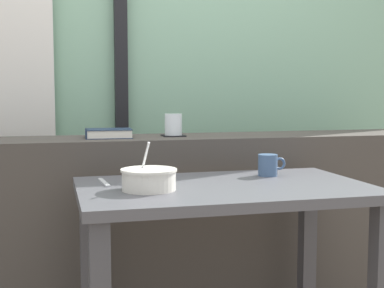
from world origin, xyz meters
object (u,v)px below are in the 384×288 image
(juice_glass, at_px, (173,125))
(soup_bowl, at_px, (149,180))
(coaster_square, at_px, (173,136))
(breakfast_table, at_px, (224,221))
(fork_utensil, at_px, (104,182))
(closed_book, at_px, (108,133))
(ceramic_mug, at_px, (268,165))

(juice_glass, height_order, soup_bowl, juice_glass)
(soup_bowl, bearing_deg, coaster_square, 70.36)
(breakfast_table, distance_m, fork_utensil, 0.46)
(breakfast_table, height_order, fork_utensil, fork_utensil)
(coaster_square, distance_m, fork_utensil, 0.60)
(juice_glass, xyz_separation_m, soup_bowl, (-0.23, -0.64, -0.14))
(closed_book, bearing_deg, ceramic_mug, -37.18)
(juice_glass, bearing_deg, ceramic_mug, -57.80)
(breakfast_table, bearing_deg, juice_glass, 94.76)
(breakfast_table, xyz_separation_m, closed_book, (-0.35, 0.59, 0.28))
(fork_utensil, bearing_deg, soup_bowl, -57.65)
(soup_bowl, xyz_separation_m, ceramic_mug, (0.51, 0.19, 0.01))
(breakfast_table, relative_size, soup_bowl, 5.42)
(juice_glass, bearing_deg, closed_book, -178.43)
(coaster_square, distance_m, ceramic_mug, 0.54)
(juice_glass, bearing_deg, coaster_square, 0.00)
(juice_glass, height_order, fork_utensil, juice_glass)
(juice_glass, bearing_deg, breakfast_table, -85.24)
(closed_book, height_order, ceramic_mug, closed_book)
(ceramic_mug, bearing_deg, soup_bowl, -159.64)
(juice_glass, relative_size, ceramic_mug, 0.88)
(closed_book, distance_m, soup_bowl, 0.64)
(fork_utensil, bearing_deg, coaster_square, 47.34)
(ceramic_mug, bearing_deg, closed_book, 142.82)
(breakfast_table, relative_size, fork_utensil, 6.05)
(coaster_square, relative_size, closed_book, 0.48)
(coaster_square, height_order, juice_glass, juice_glass)
(coaster_square, xyz_separation_m, ceramic_mug, (0.28, -0.45, -0.09))
(closed_book, relative_size, soup_bowl, 1.10)
(closed_book, bearing_deg, coaster_square, 1.57)
(juice_glass, relative_size, closed_book, 0.47)
(juice_glass, distance_m, fork_utensil, 0.61)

